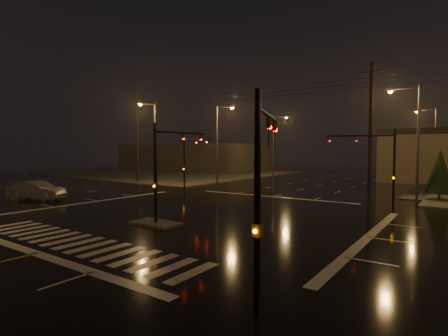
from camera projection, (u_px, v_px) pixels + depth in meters
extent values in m
plane|color=black|center=(199.00, 214.00, 23.91)|extent=(140.00, 140.00, 0.00)
cube|color=#494641|center=(175.00, 173.00, 65.60)|extent=(36.00, 36.00, 0.12)
cube|color=#494641|center=(156.00, 223.00, 20.62)|extent=(3.00, 1.60, 0.15)
cube|color=beige|center=(79.00, 243.00, 16.53)|extent=(15.00, 2.60, 0.01)
cube|color=beige|center=(36.00, 253.00, 14.89)|extent=(16.00, 0.50, 0.01)
cube|color=beige|center=(272.00, 197.00, 32.92)|extent=(16.00, 0.50, 0.01)
cube|color=#393432|center=(195.00, 157.00, 78.15)|extent=(30.00, 18.00, 5.60)
cylinder|color=black|center=(155.00, 174.00, 20.47)|extent=(0.18, 0.18, 6.00)
cylinder|color=black|center=(181.00, 133.00, 22.18)|extent=(0.12, 4.50, 0.12)
imported|color=#594707|center=(201.00, 135.00, 23.85)|extent=(0.16, 0.20, 1.00)
cube|color=#594707|center=(155.00, 186.00, 20.51)|extent=(0.25, 0.18, 0.35)
cylinder|color=black|center=(394.00, 169.00, 26.37)|extent=(0.18, 0.18, 6.00)
cylinder|color=black|center=(359.00, 136.00, 26.88)|extent=(4.74, 1.82, 0.12)
imported|color=#594707|center=(329.00, 137.00, 27.45)|extent=(0.24, 0.22, 1.00)
cube|color=#594707|center=(394.00, 178.00, 26.40)|extent=(0.25, 0.18, 0.35)
cylinder|color=black|center=(184.00, 163.00, 38.34)|extent=(0.18, 0.18, 6.00)
cylinder|color=black|center=(196.00, 139.00, 36.17)|extent=(4.74, 1.82, 0.12)
imported|color=#594707|center=(207.00, 139.00, 34.34)|extent=(0.24, 0.22, 1.00)
cube|color=#594707|center=(184.00, 169.00, 38.38)|extent=(0.25, 0.18, 0.35)
cylinder|color=black|center=(257.00, 204.00, 9.15)|extent=(0.18, 0.18, 6.00)
cylinder|color=black|center=(268.00, 116.00, 10.95)|extent=(1.48, 3.80, 0.12)
imported|color=#594707|center=(275.00, 122.00, 12.69)|extent=(0.22, 0.24, 1.00)
cube|color=#594707|center=(257.00, 230.00, 9.19)|extent=(0.25, 0.18, 0.35)
cylinder|color=#38383A|center=(217.00, 145.00, 44.96)|extent=(0.24, 0.24, 10.00)
cylinder|color=#38383A|center=(225.00, 107.00, 44.02)|extent=(2.40, 0.14, 0.14)
cube|color=#38383A|center=(232.00, 107.00, 43.40)|extent=(0.70, 0.30, 0.18)
sphere|color=orange|center=(232.00, 108.00, 43.40)|extent=(0.32, 0.32, 0.32)
cylinder|color=#38383A|center=(273.00, 146.00, 58.07)|extent=(0.24, 0.24, 10.00)
cylinder|color=#38383A|center=(280.00, 117.00, 57.14)|extent=(2.40, 0.14, 0.14)
cube|color=#38383A|center=(286.00, 117.00, 56.51)|extent=(0.70, 0.30, 0.18)
sphere|color=orange|center=(286.00, 118.00, 56.52)|extent=(0.32, 0.32, 0.32)
cylinder|color=#38383A|center=(418.00, 143.00, 30.20)|extent=(0.24, 0.24, 10.00)
cylinder|color=#38383A|center=(404.00, 89.00, 30.63)|extent=(2.40, 0.14, 0.14)
cube|color=#38383A|center=(391.00, 90.00, 31.26)|extent=(0.70, 0.30, 0.18)
sphere|color=orange|center=(390.00, 92.00, 31.27)|extent=(0.32, 0.32, 0.32)
cylinder|color=#38383A|center=(435.00, 145.00, 46.60)|extent=(0.24, 0.24, 10.00)
cylinder|color=#38383A|center=(426.00, 110.00, 47.03)|extent=(2.40, 0.14, 0.14)
cube|color=#38383A|center=(417.00, 111.00, 47.66)|extent=(0.70, 0.30, 0.18)
sphere|color=orange|center=(417.00, 112.00, 47.67)|extent=(0.32, 0.32, 0.32)
cylinder|color=#38383A|center=(155.00, 145.00, 42.20)|extent=(0.24, 0.24, 10.00)
cylinder|color=#38383A|center=(147.00, 104.00, 40.96)|extent=(0.14, 2.40, 0.14)
cube|color=#38383A|center=(140.00, 103.00, 40.06)|extent=(0.30, 0.70, 0.18)
sphere|color=orange|center=(140.00, 105.00, 40.07)|extent=(0.32, 0.32, 0.32)
cylinder|color=black|center=(138.00, 138.00, 47.62)|extent=(0.32, 0.32, 12.00)
cube|color=black|center=(137.00, 100.00, 47.34)|extent=(2.20, 0.12, 0.12)
cylinder|color=black|center=(370.00, 132.00, 30.51)|extent=(0.32, 0.32, 12.00)
cube|color=black|center=(372.00, 72.00, 30.23)|extent=(2.20, 0.12, 0.12)
cylinder|color=black|center=(439.00, 197.00, 30.09)|extent=(0.18, 0.18, 0.70)
cone|color=black|center=(440.00, 171.00, 29.98)|extent=(2.44, 2.44, 3.81)
imported|color=slate|center=(37.00, 190.00, 30.86)|extent=(5.35, 3.56, 1.67)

